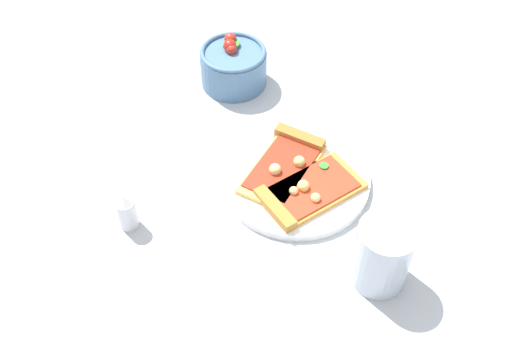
{
  "coord_description": "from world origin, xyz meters",
  "views": [
    {
      "loc": [
        -0.43,
        0.5,
        0.72
      ],
      "look_at": [
        0.02,
        0.06,
        0.03
      ],
      "focal_mm": 41.66,
      "sensor_mm": 36.0,
      "label": 1
    }
  ],
  "objects_px": {
    "salad_bowl": "(233,66)",
    "pizza_slice_far": "(306,193)",
    "pizza_slice_near": "(285,161)",
    "soda_glass": "(382,256)",
    "pepper_shaker": "(126,211)",
    "plate": "(295,178)"
  },
  "relations": [
    {
      "from": "salad_bowl",
      "to": "pizza_slice_far",
      "type": "bearing_deg",
      "value": 157.9
    },
    {
      "from": "pizza_slice_near",
      "to": "salad_bowl",
      "type": "relative_size",
      "value": 1.44
    },
    {
      "from": "soda_glass",
      "to": "pepper_shaker",
      "type": "xyz_separation_m",
      "value": [
        0.32,
        0.19,
        -0.02
      ]
    },
    {
      "from": "pizza_slice_far",
      "to": "soda_glass",
      "type": "bearing_deg",
      "value": 170.18
    },
    {
      "from": "plate",
      "to": "pizza_slice_near",
      "type": "bearing_deg",
      "value": -9.8
    },
    {
      "from": "pizza_slice_far",
      "to": "plate",
      "type": "bearing_deg",
      "value": -25.64
    },
    {
      "from": "plate",
      "to": "pizza_slice_near",
      "type": "relative_size",
      "value": 1.37
    },
    {
      "from": "salad_bowl",
      "to": "plate",
      "type": "bearing_deg",
      "value": 158.48
    },
    {
      "from": "pizza_slice_far",
      "to": "pepper_shaker",
      "type": "bearing_deg",
      "value": 55.52
    },
    {
      "from": "plate",
      "to": "pizza_slice_far",
      "type": "bearing_deg",
      "value": 154.36
    },
    {
      "from": "pizza_slice_far",
      "to": "salad_bowl",
      "type": "xyz_separation_m",
      "value": [
        0.29,
        -0.12,
        0.02
      ]
    },
    {
      "from": "plate",
      "to": "soda_glass",
      "type": "bearing_deg",
      "value": 166.88
    },
    {
      "from": "plate",
      "to": "salad_bowl",
      "type": "distance_m",
      "value": 0.27
    },
    {
      "from": "pepper_shaker",
      "to": "pizza_slice_far",
      "type": "bearing_deg",
      "value": -124.48
    },
    {
      "from": "plate",
      "to": "soda_glass",
      "type": "xyz_separation_m",
      "value": [
        -0.2,
        0.05,
        0.04
      ]
    },
    {
      "from": "salad_bowl",
      "to": "soda_glass",
      "type": "height_order",
      "value": "soda_glass"
    },
    {
      "from": "pizza_slice_far",
      "to": "soda_glass",
      "type": "height_order",
      "value": "soda_glass"
    },
    {
      "from": "salad_bowl",
      "to": "pepper_shaker",
      "type": "relative_size",
      "value": 1.84
    },
    {
      "from": "pizza_slice_far",
      "to": "pepper_shaker",
      "type": "xyz_separation_m",
      "value": [
        0.15,
        0.22,
        0.01
      ]
    },
    {
      "from": "plate",
      "to": "pizza_slice_near",
      "type": "xyz_separation_m",
      "value": [
        0.03,
        -0.0,
        0.01
      ]
    },
    {
      "from": "salad_bowl",
      "to": "soda_glass",
      "type": "bearing_deg",
      "value": 162.14
    },
    {
      "from": "soda_glass",
      "to": "pizza_slice_far",
      "type": "bearing_deg",
      "value": -9.82
    }
  ]
}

